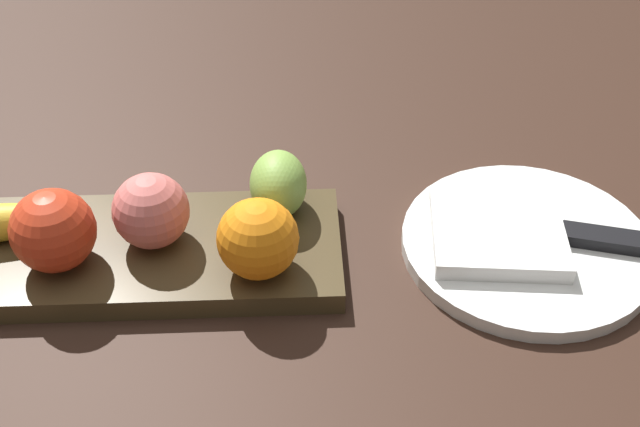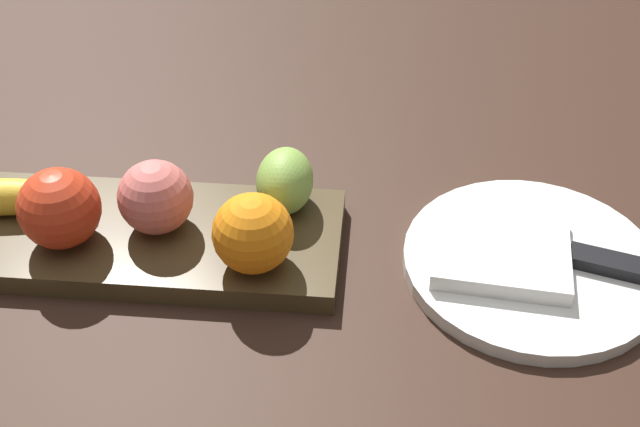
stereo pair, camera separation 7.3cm
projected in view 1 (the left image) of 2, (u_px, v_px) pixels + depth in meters
ground_plane at (107, 284)px, 0.73m from camera, size 2.40×2.40×0.00m
fruit_tray at (110, 254)px, 0.75m from camera, size 0.42×0.15×0.02m
apple at (53, 230)px, 0.70m from camera, size 0.07×0.07×0.07m
orange_near_apple at (258, 239)px, 0.69m from camera, size 0.07×0.07×0.07m
peach at (151, 211)px, 0.73m from camera, size 0.07×0.07×0.07m
grape_bunch at (278, 184)px, 0.76m from camera, size 0.06×0.07×0.06m
dinner_plate at (526, 245)px, 0.76m from camera, size 0.23×0.23×0.01m
folded_napkin at (498, 233)px, 0.75m from camera, size 0.13×0.12×0.02m
knife at (595, 238)px, 0.75m from camera, size 0.18×0.07×0.01m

